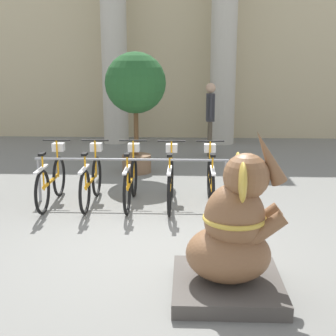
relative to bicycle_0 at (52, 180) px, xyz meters
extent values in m
plane|color=slate|center=(1.74, -1.83, -0.42)|extent=(60.00, 60.00, 0.00)
cube|color=#C6B78E|center=(1.74, 6.77, 2.58)|extent=(20.00, 0.20, 6.00)
cylinder|color=#BCB7A8|center=(0.23, 5.77, 2.08)|extent=(0.71, 0.71, 5.00)
cylinder|color=#BCB7A8|center=(3.25, 5.77, 2.08)|extent=(0.71, 0.71, 5.00)
cylinder|color=gray|center=(-0.25, 0.12, -0.04)|extent=(0.05, 0.05, 0.75)
cylinder|color=gray|center=(2.92, 0.12, -0.04)|extent=(0.05, 0.05, 0.75)
cylinder|color=gray|center=(1.34, 0.12, 0.33)|extent=(3.27, 0.04, 0.04)
torus|color=black|center=(0.00, 0.46, -0.06)|extent=(0.05, 0.71, 0.71)
torus|color=black|center=(0.00, -0.52, -0.06)|extent=(0.05, 0.71, 0.71)
cube|color=orange|center=(0.00, -0.03, -0.01)|extent=(0.04, 0.88, 0.04)
cube|color=silver|center=(0.00, -0.52, 0.31)|extent=(0.06, 0.60, 0.03)
cylinder|color=orange|center=(0.00, -0.42, 0.22)|extent=(0.03, 0.03, 0.57)
cube|color=black|center=(0.00, -0.42, 0.53)|extent=(0.08, 0.18, 0.04)
cylinder|color=orange|center=(0.00, 0.42, 0.27)|extent=(0.03, 0.03, 0.66)
cylinder|color=black|center=(0.00, 0.42, 0.60)|extent=(0.48, 0.03, 0.03)
cube|color=silver|center=(0.00, 0.52, 0.46)|extent=(0.20, 0.16, 0.14)
torus|color=black|center=(0.67, 0.49, -0.06)|extent=(0.05, 0.71, 0.71)
torus|color=black|center=(0.67, -0.50, -0.06)|extent=(0.05, 0.71, 0.71)
cube|color=orange|center=(0.67, 0.00, -0.01)|extent=(0.04, 0.88, 0.04)
cube|color=silver|center=(0.67, -0.50, 0.31)|extent=(0.06, 0.60, 0.03)
cylinder|color=orange|center=(0.67, -0.40, 0.22)|extent=(0.03, 0.03, 0.57)
cube|color=black|center=(0.67, -0.40, 0.53)|extent=(0.08, 0.18, 0.04)
cylinder|color=orange|center=(0.67, 0.45, 0.27)|extent=(0.03, 0.03, 0.66)
cylinder|color=black|center=(0.67, 0.45, 0.60)|extent=(0.48, 0.03, 0.03)
cube|color=silver|center=(0.67, 0.55, 0.46)|extent=(0.20, 0.16, 0.14)
torus|color=black|center=(1.34, 0.49, -0.06)|extent=(0.05, 0.71, 0.71)
torus|color=black|center=(1.34, -0.50, -0.06)|extent=(0.05, 0.71, 0.71)
cube|color=orange|center=(1.34, 0.00, -0.01)|extent=(0.04, 0.88, 0.04)
cube|color=silver|center=(1.34, -0.50, 0.31)|extent=(0.06, 0.60, 0.03)
cylinder|color=orange|center=(1.34, -0.40, 0.22)|extent=(0.03, 0.03, 0.57)
cube|color=black|center=(1.34, -0.40, 0.53)|extent=(0.08, 0.18, 0.04)
cylinder|color=orange|center=(1.34, 0.45, 0.27)|extent=(0.03, 0.03, 0.66)
cylinder|color=black|center=(1.34, 0.45, 0.60)|extent=(0.48, 0.03, 0.03)
cube|color=silver|center=(1.34, 0.55, 0.46)|extent=(0.20, 0.16, 0.14)
torus|color=black|center=(2.00, 0.46, -0.06)|extent=(0.05, 0.71, 0.71)
torus|color=black|center=(2.00, -0.52, -0.06)|extent=(0.05, 0.71, 0.71)
cube|color=orange|center=(2.00, -0.03, -0.01)|extent=(0.04, 0.88, 0.04)
cube|color=silver|center=(2.00, -0.52, 0.31)|extent=(0.06, 0.60, 0.03)
cylinder|color=orange|center=(2.00, -0.42, 0.22)|extent=(0.03, 0.03, 0.57)
cube|color=black|center=(2.00, -0.42, 0.53)|extent=(0.08, 0.18, 0.04)
cylinder|color=orange|center=(2.00, 0.42, 0.27)|extent=(0.03, 0.03, 0.66)
cylinder|color=black|center=(2.00, 0.42, 0.60)|extent=(0.48, 0.03, 0.03)
cube|color=silver|center=(2.00, 0.52, 0.46)|extent=(0.20, 0.16, 0.14)
torus|color=black|center=(2.67, 0.49, -0.06)|extent=(0.05, 0.71, 0.71)
torus|color=black|center=(2.67, -0.50, -0.06)|extent=(0.05, 0.71, 0.71)
cube|color=orange|center=(2.67, -0.01, -0.01)|extent=(0.04, 0.88, 0.04)
cube|color=silver|center=(2.67, -0.50, 0.31)|extent=(0.06, 0.60, 0.03)
cylinder|color=orange|center=(2.67, -0.40, 0.22)|extent=(0.03, 0.03, 0.57)
cube|color=black|center=(2.67, -0.40, 0.53)|extent=(0.08, 0.18, 0.04)
cylinder|color=orange|center=(2.67, 0.45, 0.27)|extent=(0.03, 0.03, 0.66)
cylinder|color=black|center=(2.67, 0.45, 0.60)|extent=(0.48, 0.03, 0.03)
cube|color=silver|center=(2.67, 0.55, 0.46)|extent=(0.20, 0.16, 0.14)
cube|color=#4C4742|center=(2.71, -2.96, -0.34)|extent=(1.15, 1.15, 0.16)
ellipsoid|color=brown|center=(2.71, -2.96, 0.02)|extent=(0.89, 0.78, 0.57)
ellipsoid|color=brown|center=(2.76, -2.96, 0.42)|extent=(0.63, 0.57, 0.73)
sphere|color=brown|center=(2.86, -2.96, 0.86)|extent=(0.47, 0.47, 0.47)
ellipsoid|color=gold|center=(2.80, -2.73, 0.86)|extent=(0.08, 0.33, 0.40)
ellipsoid|color=gold|center=(2.80, -3.20, 0.86)|extent=(0.08, 0.33, 0.40)
cone|color=brown|center=(3.07, -2.96, 1.06)|extent=(0.40, 0.17, 0.59)
cylinder|color=brown|center=(3.05, -2.83, 0.34)|extent=(0.46, 0.16, 0.41)
cylinder|color=brown|center=(3.05, -3.10, 0.34)|extent=(0.46, 0.16, 0.41)
torus|color=gold|center=(2.76, -2.96, 0.42)|extent=(0.65, 0.65, 0.05)
cylinder|color=brown|center=(2.84, 4.07, 0.02)|extent=(0.11, 0.11, 0.88)
cylinder|color=brown|center=(2.84, 3.90, 0.02)|extent=(0.11, 0.11, 0.88)
cube|color=#333338|center=(2.84, 3.99, 0.80)|extent=(0.20, 0.32, 0.66)
sphere|color=tan|center=(2.84, 3.99, 1.27)|extent=(0.24, 0.24, 0.24)
cylinder|color=#333338|center=(2.84, 4.19, 0.83)|extent=(0.07, 0.07, 0.60)
cylinder|color=#333338|center=(2.84, 3.79, 0.83)|extent=(0.07, 0.07, 0.60)
cylinder|color=brown|center=(1.19, 2.25, -0.23)|extent=(0.62, 0.62, 0.38)
cylinder|color=brown|center=(1.19, 2.25, 0.47)|extent=(0.10, 0.10, 1.02)
sphere|color=#235628|center=(1.19, 2.25, 1.49)|extent=(1.27, 1.27, 1.27)
camera|label=1|loc=(2.27, -7.50, 2.03)|focal=50.00mm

